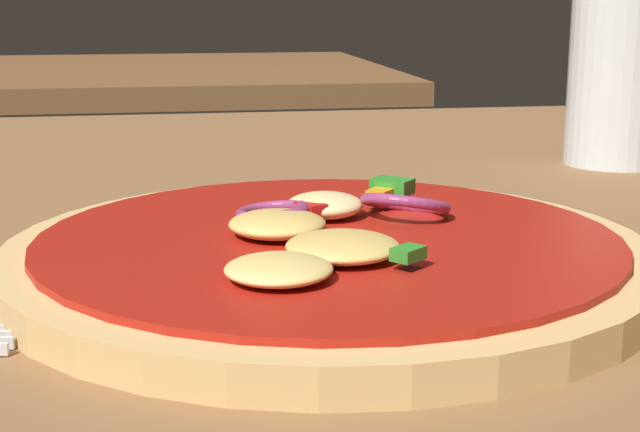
% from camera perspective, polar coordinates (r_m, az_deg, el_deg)
% --- Properties ---
extents(dining_table, '(1.42, 1.01, 0.03)m').
position_cam_1_polar(dining_table, '(0.43, 1.48, -3.98)').
color(dining_table, brown).
rests_on(dining_table, ground).
extents(pizza, '(0.26, 0.26, 0.03)m').
position_cam_1_polar(pizza, '(0.39, 0.47, -2.29)').
color(pizza, tan).
rests_on(pizza, dining_table).
extents(beer_glass, '(0.07, 0.07, 0.15)m').
position_cam_1_polar(beer_glass, '(0.66, 17.52, 8.35)').
color(beer_glass, silver).
rests_on(beer_glass, dining_table).
extents(background_table, '(0.65, 0.64, 0.03)m').
position_cam_1_polar(background_table, '(1.50, -8.89, 8.28)').
color(background_table, brown).
rests_on(background_table, ground).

